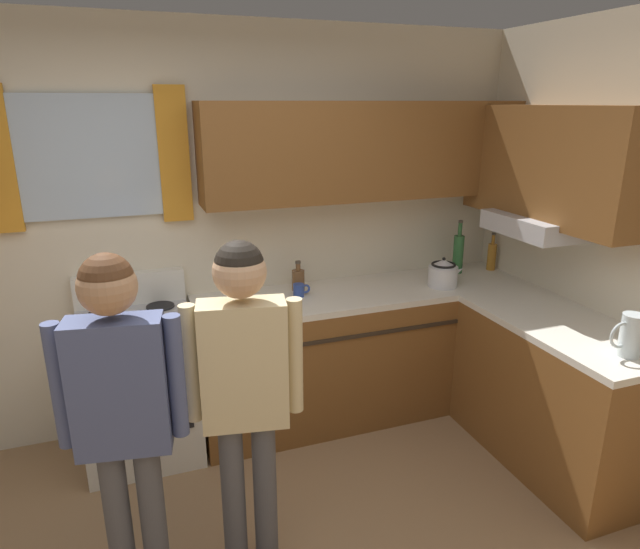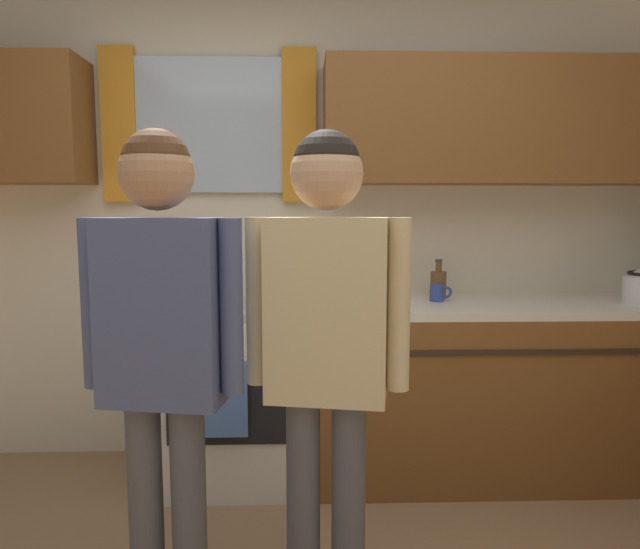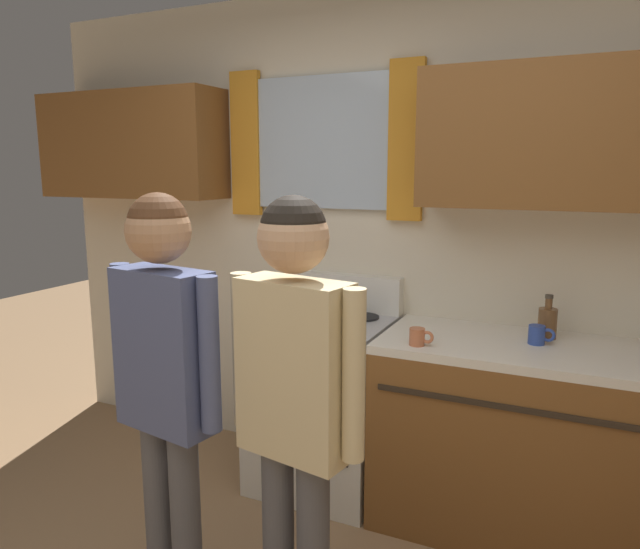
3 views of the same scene
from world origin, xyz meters
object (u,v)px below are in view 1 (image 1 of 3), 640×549
stove_oven (140,384)px  mug_cobalt_blue (299,290)px  bottle_wine_green (458,253)px  stovetop_kettle (443,273)px  adult_left (121,400)px  bottle_oil_amber (492,256)px  cup_terracotta (234,313)px  water_pitcher (630,335)px  adult_in_plaid (244,377)px  bottle_squat_brown (298,279)px

stove_oven → mug_cobalt_blue: bearing=1.5°
bottle_wine_green → stovetop_kettle: bottle_wine_green is taller
adult_left → bottle_oil_amber: bearing=25.3°
bottle_oil_amber → mug_cobalt_blue: bearing=-177.1°
cup_terracotta → stovetop_kettle: bearing=4.2°
stove_oven → bottle_wine_green: 2.38m
bottle_oil_amber → mug_cobalt_blue: size_ratio=2.49×
bottle_wine_green → adult_left: bearing=-151.6°
bottle_wine_green → water_pitcher: size_ratio=1.79×
stovetop_kettle → adult_left: size_ratio=0.17×
adult_in_plaid → bottle_wine_green: bearing=33.9°
stovetop_kettle → cup_terracotta: bearing=-175.8°
mug_cobalt_blue → stovetop_kettle: (0.99, -0.14, 0.05)m
water_pitcher → stove_oven: bearing=149.3°
bottle_wine_green → mug_cobalt_blue: (-1.26, -0.10, -0.11)m
mug_cobalt_blue → adult_in_plaid: bearing=-118.0°
bottle_squat_brown → bottle_oil_amber: size_ratio=0.72×
water_pitcher → bottle_wine_green: bearing=90.2°
bottle_oil_amber → cup_terracotta: bottle_oil_amber is taller
adult_in_plaid → mug_cobalt_blue: bearing=62.0°
adult_left → adult_in_plaid: same height
stove_oven → stovetop_kettle: stovetop_kettle is taller
water_pitcher → adult_in_plaid: size_ratio=0.14×
mug_cobalt_blue → adult_in_plaid: 1.32m
bottle_wine_green → adult_in_plaid: size_ratio=0.25×
stove_oven → adult_in_plaid: adult_in_plaid is taller
stovetop_kettle → adult_in_plaid: adult_in_plaid is taller
mug_cobalt_blue → adult_in_plaid: adult_in_plaid is taller
cup_terracotta → adult_in_plaid: size_ratio=0.07×
mug_cobalt_blue → stovetop_kettle: stovetop_kettle is taller
cup_terracotta → mug_cobalt_blue: bearing=27.0°
bottle_squat_brown → mug_cobalt_blue: size_ratio=1.79×
stove_oven → adult_left: adult_left is taller
adult_in_plaid → adult_left: bearing=-178.1°
bottle_wine_green → water_pitcher: (0.01, -1.50, -0.04)m
bottle_wine_green → bottle_oil_amber: (0.28, -0.02, -0.04)m
bottle_squat_brown → adult_in_plaid: 1.43m
cup_terracotta → water_pitcher: (1.75, -1.15, 0.07)m
bottle_oil_amber → adult_left: (-2.65, -1.26, -0.00)m
stove_oven → water_pitcher: water_pitcher is taller
mug_cobalt_blue → stovetop_kettle: bearing=-7.8°
stovetop_kettle → water_pitcher: (0.28, -1.26, 0.02)m
stove_oven → bottle_wine_green: bearing=3.2°
mug_cobalt_blue → stove_oven: bearing=-178.5°
bottle_oil_amber → stovetop_kettle: size_ratio=1.04×
mug_cobalt_blue → water_pitcher: water_pitcher is taller
water_pitcher → adult_in_plaid: bearing=173.0°
stovetop_kettle → water_pitcher: size_ratio=1.24×
mug_cobalt_blue → water_pitcher: 1.89m
stove_oven → cup_terracotta: (0.56, -0.22, 0.47)m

